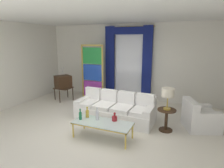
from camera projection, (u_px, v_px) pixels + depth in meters
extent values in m
plane|color=silver|center=(97.00, 127.00, 5.32)|extent=(16.00, 16.00, 0.00)
cube|color=white|center=(131.00, 62.00, 7.73)|extent=(8.00, 0.12, 3.00)
cube|color=white|center=(14.00, 65.00, 6.92)|extent=(0.12, 7.00, 3.00)
cube|color=white|center=(108.00, 16.00, 5.37)|extent=(8.00, 7.60, 0.04)
cube|color=white|center=(129.00, 61.00, 7.68)|extent=(1.10, 0.02, 2.50)
cylinder|color=gold|center=(129.00, 27.00, 7.32)|extent=(2.00, 0.04, 0.04)
cube|color=navy|center=(110.00, 60.00, 7.88)|extent=(0.36, 0.12, 2.70)
cube|color=navy|center=(147.00, 62.00, 7.30)|extent=(0.36, 0.12, 2.70)
cube|color=navy|center=(128.00, 31.00, 7.33)|extent=(1.80, 0.10, 0.28)
cube|color=white|center=(114.00, 114.00, 5.76)|extent=(2.34, 0.97, 0.38)
cube|color=white|center=(119.00, 104.00, 6.04)|extent=(2.32, 0.27, 0.78)
cube|color=white|center=(150.00, 117.00, 5.31)|extent=(0.22, 0.86, 0.56)
cube|color=white|center=(84.00, 106.00, 6.17)|extent=(0.22, 0.86, 0.56)
cube|color=white|center=(142.00, 111.00, 5.31)|extent=(0.55, 0.75, 0.12)
cube|color=white|center=(146.00, 100.00, 5.54)|extent=(0.51, 0.15, 0.40)
cube|color=white|center=(123.00, 108.00, 5.54)|extent=(0.55, 0.75, 0.12)
cube|color=white|center=(127.00, 98.00, 5.78)|extent=(0.51, 0.15, 0.40)
cube|color=white|center=(105.00, 105.00, 5.78)|extent=(0.55, 0.75, 0.12)
cube|color=white|center=(109.00, 96.00, 6.01)|extent=(0.51, 0.15, 0.40)
cube|color=white|center=(88.00, 103.00, 6.01)|extent=(0.55, 0.75, 0.12)
cube|color=white|center=(93.00, 94.00, 6.25)|extent=(0.51, 0.15, 0.40)
cube|color=silver|center=(103.00, 123.00, 4.66)|extent=(1.45, 0.60, 0.02)
cube|color=gold|center=(107.00, 119.00, 4.91)|extent=(1.45, 0.04, 0.03)
cube|color=gold|center=(97.00, 128.00, 4.41)|extent=(1.45, 0.04, 0.03)
cube|color=gold|center=(78.00, 119.00, 4.93)|extent=(0.04, 0.60, 0.03)
cube|color=gold|center=(130.00, 129.00, 4.39)|extent=(0.04, 0.60, 0.03)
cylinder|color=gold|center=(84.00, 122.00, 5.20)|extent=(0.04, 0.04, 0.38)
cylinder|color=gold|center=(132.00, 131.00, 4.68)|extent=(0.04, 0.04, 0.38)
cylinder|color=gold|center=(73.00, 130.00, 4.73)|extent=(0.04, 0.04, 0.38)
cylinder|color=gold|center=(126.00, 141.00, 4.21)|extent=(0.04, 0.04, 0.38)
cylinder|color=gold|center=(87.00, 114.00, 4.95)|extent=(0.08, 0.08, 0.18)
cylinder|color=gold|center=(87.00, 109.00, 4.92)|extent=(0.04, 0.04, 0.06)
sphere|color=gold|center=(87.00, 108.00, 4.91)|extent=(0.05, 0.05, 0.05)
cylinder|color=silver|center=(97.00, 115.00, 4.79)|extent=(0.07, 0.07, 0.23)
cylinder|color=silver|center=(97.00, 110.00, 4.76)|extent=(0.03, 0.03, 0.06)
sphere|color=silver|center=(97.00, 108.00, 4.74)|extent=(0.04, 0.04, 0.04)
cylinder|color=maroon|center=(115.00, 119.00, 4.73)|extent=(0.13, 0.13, 0.11)
cylinder|color=maroon|center=(115.00, 115.00, 4.72)|extent=(0.05, 0.05, 0.05)
sphere|color=maroon|center=(115.00, 114.00, 4.71)|extent=(0.06, 0.06, 0.06)
cylinder|color=#196B3D|center=(80.00, 116.00, 4.81)|extent=(0.07, 0.07, 0.19)
cylinder|color=#196B3D|center=(80.00, 111.00, 4.78)|extent=(0.03, 0.03, 0.06)
sphere|color=#196B3D|center=(80.00, 109.00, 4.77)|extent=(0.04, 0.04, 0.04)
cube|color=#382314|center=(63.00, 88.00, 7.67)|extent=(0.62, 0.54, 0.03)
cylinder|color=#382314|center=(55.00, 94.00, 7.74)|extent=(0.04, 0.04, 0.50)
cylinder|color=#382314|center=(68.00, 92.00, 8.07)|extent=(0.04, 0.04, 0.50)
cylinder|color=#382314|center=(60.00, 96.00, 7.37)|extent=(0.04, 0.04, 0.50)
cylinder|color=#382314|center=(73.00, 94.00, 7.71)|extent=(0.04, 0.04, 0.50)
cube|color=#382314|center=(63.00, 82.00, 7.61)|extent=(0.69, 0.72, 0.48)
cube|color=black|center=(61.00, 80.00, 7.78)|extent=(0.20, 0.35, 0.30)
cylinder|color=gold|center=(59.00, 85.00, 7.78)|extent=(0.03, 0.04, 0.04)
cylinder|color=gold|center=(63.00, 84.00, 7.87)|extent=(0.03, 0.04, 0.04)
cylinder|color=silver|center=(63.00, 71.00, 7.52)|extent=(0.07, 0.12, 0.34)
cylinder|color=silver|center=(63.00, 71.00, 7.52)|extent=(0.07, 0.12, 0.34)
cube|color=white|center=(201.00, 121.00, 5.22)|extent=(1.04, 1.04, 0.40)
cube|color=white|center=(202.00, 113.00, 5.16)|extent=(0.89, 0.89, 0.10)
cube|color=white|center=(190.00, 114.00, 5.18)|extent=(0.48, 0.82, 0.80)
cube|color=white|center=(197.00, 114.00, 5.51)|extent=(0.75, 0.43, 0.58)
cube|color=white|center=(207.00, 123.00, 4.89)|extent=(0.75, 0.43, 0.58)
cube|color=gold|center=(83.00, 72.00, 7.82)|extent=(0.05, 0.05, 2.20)
cube|color=gold|center=(103.00, 73.00, 7.48)|extent=(0.05, 0.05, 2.20)
cube|color=gold|center=(92.00, 45.00, 7.41)|extent=(0.90, 0.05, 0.06)
cube|color=gold|center=(93.00, 98.00, 7.88)|extent=(0.90, 0.05, 0.10)
cube|color=purple|center=(93.00, 89.00, 7.79)|extent=(0.82, 0.02, 0.64)
cube|color=#1E47B7|center=(92.00, 73.00, 7.65)|extent=(0.82, 0.02, 0.64)
cube|color=#238E3D|center=(92.00, 56.00, 7.50)|extent=(0.82, 0.02, 0.64)
cylinder|color=beige|center=(100.00, 101.00, 7.59)|extent=(0.16, 0.16, 0.06)
ellipsoid|color=#11579D|center=(100.00, 98.00, 7.56)|extent=(0.18, 0.32, 0.20)
sphere|color=#11579D|center=(101.00, 94.00, 7.66)|extent=(0.09, 0.09, 0.09)
cone|color=gold|center=(102.00, 94.00, 7.72)|extent=(0.02, 0.04, 0.02)
cone|color=#298A46|center=(98.00, 97.00, 7.38)|extent=(0.44, 0.40, 0.50)
cylinder|color=#382314|center=(167.00, 110.00, 5.01)|extent=(0.48, 0.48, 0.03)
cylinder|color=#382314|center=(166.00, 120.00, 5.07)|extent=(0.08, 0.08, 0.55)
cylinder|color=#382314|center=(166.00, 130.00, 5.13)|extent=(0.36, 0.36, 0.03)
cylinder|color=#B29338|center=(167.00, 109.00, 5.00)|extent=(0.18, 0.18, 0.04)
cylinder|color=#B29338|center=(167.00, 101.00, 4.95)|extent=(0.03, 0.03, 0.36)
cylinder|color=beige|center=(168.00, 92.00, 4.90)|extent=(0.32, 0.32, 0.22)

